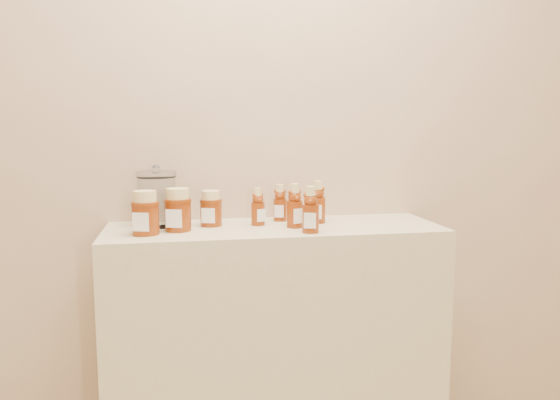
{
  "coord_description": "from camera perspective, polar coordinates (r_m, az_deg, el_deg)",
  "views": [
    {
      "loc": [
        -0.33,
        -0.35,
        1.26
      ],
      "look_at": [
        0.01,
        1.52,
        1.0
      ],
      "focal_mm": 35.0,
      "sensor_mm": 36.0,
      "label": 1
    }
  ],
  "objects": [
    {
      "name": "honey_jar_back",
      "position": [
        1.98,
        -7.22,
        -0.86
      ],
      "size": [
        0.1,
        0.1,
        0.13
      ],
      "primitive_type": null,
      "rotation": [
        0.0,
        0.0,
        -0.31
      ],
      "color": "#652208",
      "rests_on": "display_table"
    },
    {
      "name": "bear_bottle_back_right",
      "position": [
        2.03,
        3.97,
        0.09
      ],
      "size": [
        0.08,
        0.08,
        0.18
      ],
      "primitive_type": null,
      "rotation": [
        0.0,
        0.0,
        -0.43
      ],
      "color": "#652208",
      "rests_on": "display_table"
    },
    {
      "name": "bear_bottle_back_mid",
      "position": [
        2.07,
        0.01,
        -0.03
      ],
      "size": [
        0.07,
        0.07,
        0.16
      ],
      "primitive_type": null,
      "rotation": [
        0.0,
        0.0,
        -0.33
      ],
      "color": "#652208",
      "rests_on": "display_table"
    },
    {
      "name": "display_table",
      "position": [
        2.09,
        -0.55,
        -14.99
      ],
      "size": [
        1.2,
        0.4,
        0.9
      ],
      "primitive_type": "cube",
      "color": "#BEB38B",
      "rests_on": "ground"
    },
    {
      "name": "honey_jar_left",
      "position": [
        1.86,
        -13.89,
        -1.3
      ],
      "size": [
        0.12,
        0.12,
        0.15
      ],
      "primitive_type": null,
      "rotation": [
        0.0,
        0.0,
        -0.3
      ],
      "color": "#652208",
      "rests_on": "display_table"
    },
    {
      "name": "wall_back",
      "position": [
        2.13,
        -1.52,
        10.2
      ],
      "size": [
        3.5,
        0.02,
        2.7
      ],
      "primitive_type": "cube",
      "color": "tan",
      "rests_on": "ground"
    },
    {
      "name": "bear_bottle_front_right",
      "position": [
        1.84,
        3.22,
        -0.68
      ],
      "size": [
        0.08,
        0.08,
        0.18
      ],
      "primitive_type": null,
      "rotation": [
        0.0,
        0.0,
        -0.31
      ],
      "color": "#652208",
      "rests_on": "display_table"
    },
    {
      "name": "bear_bottle_front_left",
      "position": [
        1.93,
        1.54,
        -0.29
      ],
      "size": [
        0.08,
        0.08,
        0.18
      ],
      "primitive_type": null,
      "rotation": [
        0.0,
        0.0,
        0.3
      ],
      "color": "#652208",
      "rests_on": "display_table"
    },
    {
      "name": "honey_jar_front",
      "position": [
        1.9,
        -10.63,
        -1.0
      ],
      "size": [
        0.12,
        0.12,
        0.15
      ],
      "primitive_type": null,
      "rotation": [
        0.0,
        0.0,
        -0.31
      ],
      "color": "#652208",
      "rests_on": "display_table"
    },
    {
      "name": "bear_bottle_back_left",
      "position": [
        1.98,
        -2.32,
        -0.43
      ],
      "size": [
        0.07,
        0.07,
        0.15
      ],
      "primitive_type": null,
      "rotation": [
        0.0,
        0.0,
        0.37
      ],
      "color": "#652208",
      "rests_on": "display_table"
    },
    {
      "name": "glass_canister",
      "position": [
        2.0,
        -12.74,
        0.36
      ],
      "size": [
        0.16,
        0.16,
        0.22
      ],
      "primitive_type": null,
      "rotation": [
        0.0,
        0.0,
        -0.16
      ],
      "color": "white",
      "rests_on": "display_table"
    }
  ]
}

